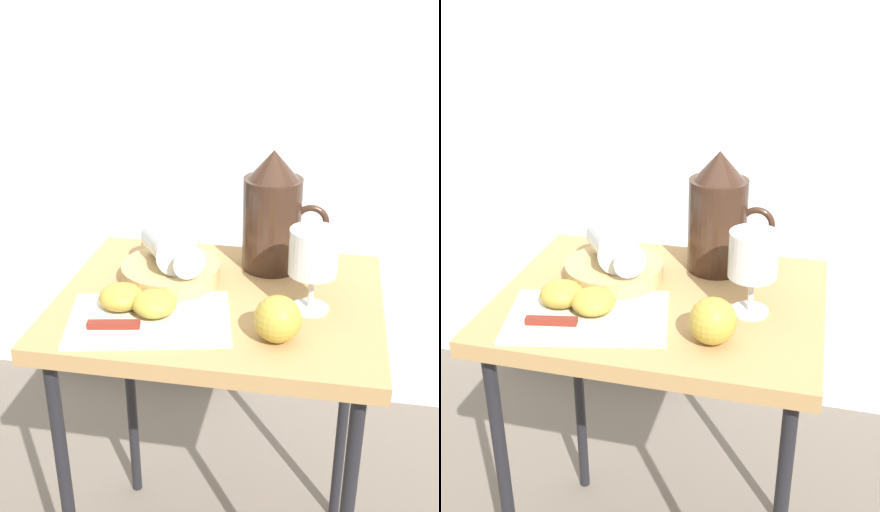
{
  "view_description": "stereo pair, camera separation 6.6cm",
  "coord_description": "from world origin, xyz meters",
  "views": [
    {
      "loc": [
        0.18,
        -0.98,
        1.21
      ],
      "look_at": [
        0.0,
        0.0,
        0.75
      ],
      "focal_mm": 44.65,
      "sensor_mm": 36.0,
      "label": 1
    },
    {
      "loc": [
        0.24,
        -0.97,
        1.21
      ],
      "look_at": [
        0.0,
        0.0,
        0.75
      ],
      "focal_mm": 44.65,
      "sensor_mm": 36.0,
      "label": 2
    }
  ],
  "objects": [
    {
      "name": "curtain_drape",
      "position": [
        0.0,
        0.67,
        0.95
      ],
      "size": [
        2.4,
        0.03,
        1.89
      ],
      "primitive_type": "cube",
      "color": "white",
      "rests_on": "ground_plane"
    },
    {
      "name": "table",
      "position": [
        0.0,
        0.0,
        0.6
      ],
      "size": [
        0.57,
        0.45,
        0.67
      ],
      "color": "#AD8451",
      "rests_on": "ground_plane"
    },
    {
      "name": "basket_tray",
      "position": [
        -0.1,
        0.05,
        0.69
      ],
      "size": [
        0.18,
        0.18,
        0.03
      ],
      "primitive_type": "cylinder",
      "color": "tan",
      "rests_on": "table"
    },
    {
      "name": "pitcher",
      "position": [
        0.08,
        0.14,
        0.77
      ],
      "size": [
        0.16,
        0.11,
        0.23
      ],
      "color": "#382319",
      "rests_on": "table"
    },
    {
      "name": "apple_half_right",
      "position": [
        -0.09,
        -0.09,
        0.7
      ],
      "size": [
        0.08,
        0.08,
        0.04
      ],
      "primitive_type": "ellipsoid",
      "color": "#B29938",
      "rests_on": "linen_napkin"
    },
    {
      "name": "wine_glass_tipped_near",
      "position": [
        -0.11,
        0.06,
        0.74
      ],
      "size": [
        0.14,
        0.16,
        0.07
      ],
      "color": "silver",
      "rests_on": "basket_tray"
    },
    {
      "name": "wine_glass_tipped_far",
      "position": [
        -0.09,
        0.04,
        0.74
      ],
      "size": [
        0.12,
        0.16,
        0.08
      ],
      "color": "silver",
      "rests_on": "basket_tray"
    },
    {
      "name": "linen_napkin",
      "position": [
        -0.1,
        -0.1,
        0.67
      ],
      "size": [
        0.3,
        0.23,
        0.0
      ],
      "primitive_type": "cube",
      "rotation": [
        0.0,
        0.0,
        0.22
      ],
      "color": "silver",
      "rests_on": "table"
    },
    {
      "name": "apple_whole",
      "position": [
        0.11,
        -0.12,
        0.71
      ],
      "size": [
        0.08,
        0.08,
        0.08
      ],
      "primitive_type": "sphere",
      "color": "#B29938",
      "rests_on": "table"
    },
    {
      "name": "apple_half_left",
      "position": [
        -0.16,
        -0.08,
        0.7
      ],
      "size": [
        0.08,
        0.08,
        0.04
      ],
      "primitive_type": "ellipsoid",
      "color": "#B29938",
      "rests_on": "linen_napkin"
    },
    {
      "name": "wine_glass_upright",
      "position": [
        0.16,
        -0.02,
        0.77
      ],
      "size": [
        0.08,
        0.08,
        0.15
      ],
      "color": "silver",
      "rests_on": "table"
    },
    {
      "name": "knife",
      "position": [
        -0.11,
        -0.13,
        0.68
      ],
      "size": [
        0.22,
        0.06,
        0.01
      ],
      "color": "silver",
      "rests_on": "linen_napkin"
    }
  ]
}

